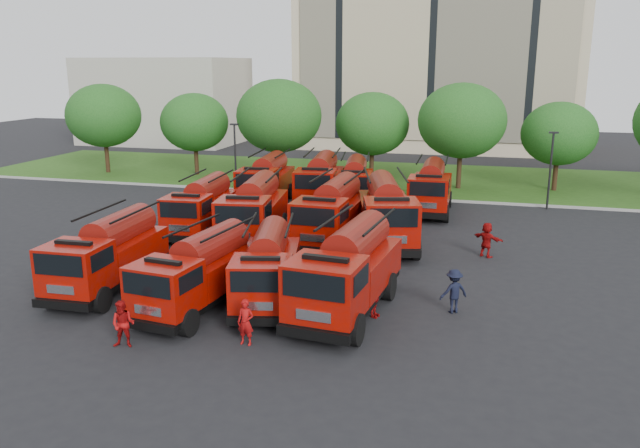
% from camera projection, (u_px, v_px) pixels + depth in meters
% --- Properties ---
extents(ground, '(140.00, 140.00, 0.00)m').
position_uv_depth(ground, '(298.00, 277.00, 28.08)').
color(ground, black).
rests_on(ground, ground).
extents(lawn, '(70.00, 16.00, 0.12)m').
position_uv_depth(lawn, '(387.00, 177.00, 52.40)').
color(lawn, '#204512').
rests_on(lawn, ground).
extents(curb, '(70.00, 0.30, 0.14)m').
position_uv_depth(curb, '(370.00, 196.00, 44.81)').
color(curb, gray).
rests_on(curb, ground).
extents(apartment_building, '(30.00, 14.18, 25.00)m').
position_uv_depth(apartment_building, '(439.00, 34.00, 69.34)').
color(apartment_building, beige).
rests_on(apartment_building, ground).
extents(side_building, '(18.00, 12.00, 10.00)m').
position_uv_depth(side_building, '(166.00, 101.00, 75.46)').
color(side_building, '#A9A596').
rests_on(side_building, ground).
extents(tree_0, '(6.30, 6.30, 7.70)m').
position_uv_depth(tree_0, '(104.00, 116.00, 53.37)').
color(tree_0, '#382314').
rests_on(tree_0, ground).
extents(tree_1, '(5.71, 5.71, 6.98)m').
position_uv_depth(tree_1, '(195.00, 122.00, 52.44)').
color(tree_1, '#382314').
rests_on(tree_1, ground).
extents(tree_2, '(6.72, 6.72, 8.22)m').
position_uv_depth(tree_2, '(279.00, 116.00, 48.85)').
color(tree_2, '#382314').
rests_on(tree_2, ground).
extents(tree_3, '(5.88, 5.88, 7.19)m').
position_uv_depth(tree_3, '(372.00, 124.00, 49.62)').
color(tree_3, '#382314').
rests_on(tree_3, ground).
extents(tree_4, '(6.55, 6.55, 8.01)m').
position_uv_depth(tree_4, '(462.00, 121.00, 46.35)').
color(tree_4, '#382314').
rests_on(tree_4, ground).
extents(tree_5, '(5.46, 5.46, 6.68)m').
position_uv_depth(tree_5, '(559.00, 134.00, 45.77)').
color(tree_5, '#382314').
rests_on(tree_5, ground).
extents(lamp_post_0, '(0.60, 0.25, 5.11)m').
position_uv_depth(lamp_post_0, '(235.00, 154.00, 45.93)').
color(lamp_post_0, black).
rests_on(lamp_post_0, ground).
extents(lamp_post_1, '(0.60, 0.25, 5.11)m').
position_uv_depth(lamp_post_1, '(551.00, 166.00, 40.48)').
color(lamp_post_1, black).
rests_on(lamp_post_1, ground).
extents(fire_truck_0, '(2.71, 6.90, 3.10)m').
position_uv_depth(fire_truck_0, '(108.00, 254.00, 26.28)').
color(fire_truck_0, black).
rests_on(fire_truck_0, ground).
extents(fire_truck_1, '(3.02, 6.75, 2.97)m').
position_uv_depth(fire_truck_1, '(198.00, 272.00, 24.17)').
color(fire_truck_1, black).
rests_on(fire_truck_1, ground).
extents(fire_truck_2, '(3.59, 6.74, 2.92)m').
position_uv_depth(fire_truck_2, '(268.00, 268.00, 24.77)').
color(fire_truck_2, black).
rests_on(fire_truck_2, ground).
extents(fire_truck_3, '(3.28, 7.60, 3.36)m').
position_uv_depth(fire_truck_3, '(348.00, 271.00, 23.73)').
color(fire_truck_3, black).
rests_on(fire_truck_3, ground).
extents(fire_truck_4, '(2.90, 6.91, 3.07)m').
position_uv_depth(fire_truck_4, '(202.00, 207.00, 35.02)').
color(fire_truck_4, black).
rests_on(fire_truck_4, ground).
extents(fire_truck_5, '(3.57, 7.67, 3.36)m').
position_uv_depth(fire_truck_5, '(254.00, 210.00, 33.48)').
color(fire_truck_5, black).
rests_on(fire_truck_5, ground).
extents(fire_truck_6, '(2.87, 7.45, 3.36)m').
position_uv_depth(fire_truck_6, '(332.00, 212.00, 33.02)').
color(fire_truck_6, black).
rests_on(fire_truck_6, ground).
extents(fire_truck_7, '(4.42, 8.00, 3.46)m').
position_uv_depth(fire_truck_7, '(386.00, 212.00, 32.81)').
color(fire_truck_7, black).
rests_on(fire_truck_7, ground).
extents(fire_truck_8, '(3.12, 7.36, 3.27)m').
position_uv_depth(fire_truck_8, '(267.00, 180.00, 42.42)').
color(fire_truck_8, black).
rests_on(fire_truck_8, ground).
extents(fire_truck_9, '(3.47, 7.71, 3.39)m').
position_uv_depth(fire_truck_9, '(320.00, 181.00, 41.72)').
color(fire_truck_9, black).
rests_on(fire_truck_9, ground).
extents(fire_truck_10, '(3.37, 7.09, 3.10)m').
position_uv_depth(fire_truck_10, '(355.00, 182.00, 42.07)').
color(fire_truck_10, black).
rests_on(fire_truck_10, ground).
extents(fire_truck_11, '(2.73, 7.09, 3.20)m').
position_uv_depth(fire_truck_11, '(431.00, 188.00, 40.00)').
color(fire_truck_11, black).
rests_on(fire_truck_11, ground).
extents(firefighter_0, '(0.62, 0.47, 1.62)m').
position_uv_depth(firefighter_0, '(246.00, 344.00, 21.38)').
color(firefighter_0, '#930B0B').
rests_on(firefighter_0, ground).
extents(firefighter_1, '(0.87, 0.59, 1.65)m').
position_uv_depth(firefighter_1, '(125.00, 347.00, 21.18)').
color(firefighter_1, '#930B0B').
rests_on(firefighter_1, ground).
extents(firefighter_2, '(0.75, 1.01, 1.53)m').
position_uv_depth(firefighter_2, '(374.00, 317.00, 23.68)').
color(firefighter_2, '#930B0B').
rests_on(firefighter_2, ground).
extents(firefighter_3, '(1.26, 1.09, 1.74)m').
position_uv_depth(firefighter_3, '(453.00, 312.00, 24.12)').
color(firefighter_3, black).
rests_on(firefighter_3, ground).
extents(firefighter_4, '(0.86, 0.97, 1.67)m').
position_uv_depth(firefighter_4, '(245.00, 252.00, 31.91)').
color(firefighter_4, black).
rests_on(firefighter_4, ground).
extents(firefighter_5, '(1.75, 1.49, 1.76)m').
position_uv_depth(firefighter_5, '(485.00, 257.00, 31.06)').
color(firefighter_5, '#930B0B').
rests_on(firefighter_5, ground).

